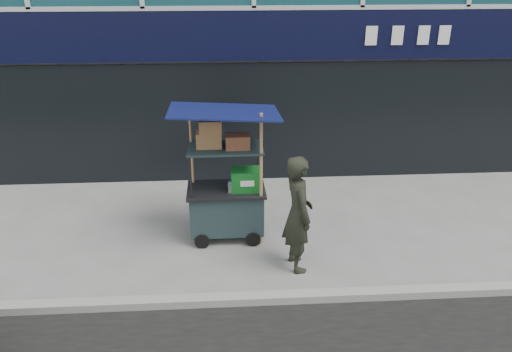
{
  "coord_description": "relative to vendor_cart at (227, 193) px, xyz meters",
  "views": [
    {
      "loc": [
        -0.56,
        -5.63,
        4.24
      ],
      "look_at": [
        -0.13,
        1.2,
        1.24
      ],
      "focal_mm": 35.0,
      "sensor_mm": 36.0,
      "label": 1
    }
  ],
  "objects": [
    {
      "name": "ground",
      "position": [
        0.57,
        -1.58,
        -0.78
      ],
      "size": [
        80.0,
        80.0,
        0.0
      ],
      "primitive_type": "plane",
      "color": "slate",
      "rests_on": "ground"
    },
    {
      "name": "curb",
      "position": [
        0.57,
        -1.78,
        -0.72
      ],
      "size": [
        80.0,
        0.18,
        0.12
      ],
      "primitive_type": "cube",
      "color": "gray",
      "rests_on": "ground"
    },
    {
      "name": "vendor_cart",
      "position": [
        0.0,
        0.0,
        0.0
      ],
      "size": [
        1.67,
        1.19,
        2.23
      ],
      "rotation": [
        0.0,
        0.0,
        0.01
      ],
      "color": "#182728",
      "rests_on": "ground"
    },
    {
      "name": "vendor_man",
      "position": [
        1.0,
        -0.95,
        0.1
      ],
      "size": [
        0.53,
        0.71,
        1.77
      ],
      "primitive_type": "imported",
      "rotation": [
        0.0,
        0.0,
        1.75
      ],
      "color": "black",
      "rests_on": "ground"
    }
  ]
}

